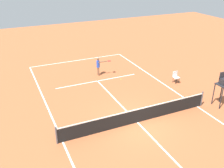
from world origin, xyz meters
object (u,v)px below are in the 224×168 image
at_px(player_serving, 99,65).
at_px(tennis_ball, 121,79).
at_px(umpire_chair, 223,84).
at_px(courtside_chair_mid, 176,77).

bearing_deg(player_serving, tennis_ball, 45.36).
bearing_deg(umpire_chair, player_serving, -55.99).
distance_m(player_serving, tennis_ball, 2.31).
bearing_deg(umpire_chair, courtside_chair_mid, -83.73).
relative_size(player_serving, tennis_ball, 23.59).
bearing_deg(tennis_ball, player_serving, -50.88).
distance_m(umpire_chair, courtside_chair_mid, 4.44).
height_order(player_serving, tennis_ball, player_serving).
distance_m(tennis_ball, umpire_chair, 8.05).
xyz_separation_m(player_serving, tennis_ball, (-1.34, 1.65, -0.91)).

